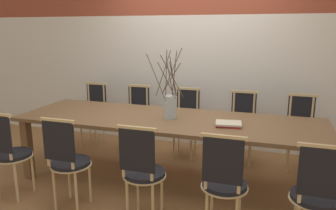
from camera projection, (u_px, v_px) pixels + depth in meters
ground_plane at (168, 181)px, 3.81m from camera, size 16.00×16.00×0.00m
wall_rear at (197, 38)px, 4.71m from camera, size 12.00×0.06×3.20m
dining_table at (168, 125)px, 3.65m from camera, size 3.39×1.04×0.76m
chair_near_leftend at (9, 151)px, 3.33m from camera, size 0.40×0.40×0.94m
chair_near_left at (68, 159)px, 3.12m from camera, size 0.40×0.40×0.94m
chair_near_center at (142, 169)px, 2.89m from camera, size 0.40×0.40×0.94m
chair_near_right at (224, 181)px, 2.68m from camera, size 0.40×0.40×0.94m
chair_near_rightend at (317, 193)px, 2.47m from camera, size 0.40×0.40×0.94m
chair_far_leftend at (93, 112)px, 4.91m from camera, size 0.40×0.40×0.94m
chair_far_left at (136, 115)px, 4.70m from camera, size 0.40×0.40×0.94m
chair_far_center at (186, 120)px, 4.48m from camera, size 0.40×0.40×0.94m
chair_far_right at (242, 124)px, 4.26m from camera, size 0.40×0.40×0.94m
chair_far_rightend at (300, 129)px, 4.05m from camera, size 0.40×0.40×0.94m
vase_centerpiece at (170, 105)px, 3.61m from camera, size 0.44×0.42×0.77m
book_stack at (229, 124)px, 3.34m from camera, size 0.28×0.23×0.04m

